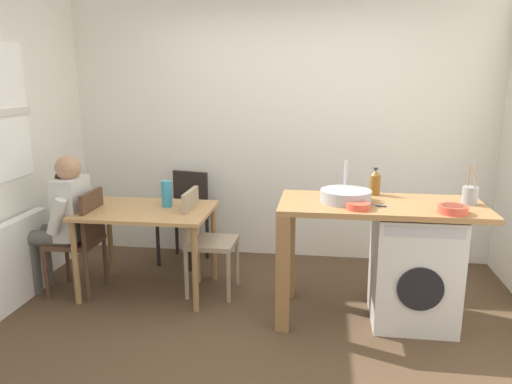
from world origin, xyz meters
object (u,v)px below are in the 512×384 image
object	(u,v)px
chair_person_seat	(82,236)
chair_spare_by_wall	(186,212)
seated_person	(63,217)
bottle_tall_green	(375,183)
dining_table	(147,220)
washing_machine	(413,267)
mixing_bowl	(358,205)
colander	(453,209)
utensil_crock	(470,195)
vase	(167,194)
chair_opposite	(203,236)

from	to	relation	value
chair_person_seat	chair_spare_by_wall	size ratio (longest dim) A/B	1.00
seated_person	bottle_tall_green	world-z (taller)	seated_person
dining_table	chair_spare_by_wall	world-z (taller)	chair_spare_by_wall
washing_machine	mixing_bowl	distance (m)	0.71
chair_spare_by_wall	seated_person	xyz separation A→B (m)	(-0.82, -0.87, 0.16)
mixing_bowl	colander	distance (m)	0.63
utensil_crock	seated_person	bearing A→B (deg)	178.52
washing_machine	colander	distance (m)	0.59
washing_machine	vase	world-z (taller)	vase
mixing_bowl	bottle_tall_green	bearing A→B (deg)	71.29
chair_opposite	washing_machine	xyz separation A→B (m)	(1.69, -0.29, -0.08)
washing_machine	utensil_crock	distance (m)	0.67
dining_table	seated_person	distance (m)	0.71
dining_table	utensil_crock	xyz separation A→B (m)	(2.54, -0.18, 0.35)
chair_spare_by_wall	bottle_tall_green	world-z (taller)	bottle_tall_green
seated_person	mixing_bowl	bearing A→B (deg)	-98.78
seated_person	chair_person_seat	bearing A→B (deg)	-90.00
chair_opposite	seated_person	bearing A→B (deg)	-81.35
mixing_bowl	seated_person	bearing A→B (deg)	172.18
chair_opposite	vase	xyz separation A→B (m)	(-0.33, 0.05, 0.35)
utensil_crock	vase	distance (m)	2.41
chair_opposite	bottle_tall_green	distance (m)	1.49
chair_person_seat	washing_machine	bearing A→B (deg)	-93.88
utensil_crock	colander	distance (m)	0.33
chair_spare_by_wall	utensil_crock	xyz separation A→B (m)	(2.42, -0.96, 0.48)
chair_spare_by_wall	mixing_bowl	world-z (taller)	mixing_bowl
bottle_tall_green	mixing_bowl	distance (m)	0.49
mixing_bowl	colander	size ratio (longest dim) A/B	0.85
chair_spare_by_wall	utensil_crock	bearing A→B (deg)	171.93
seated_person	colander	world-z (taller)	seated_person
washing_machine	utensil_crock	xyz separation A→B (m)	(0.37, 0.05, 0.56)
chair_person_seat	colander	bearing A→B (deg)	-97.96
dining_table	seated_person	world-z (taller)	seated_person
chair_person_seat	utensil_crock	distance (m)	3.12
chair_spare_by_wall	chair_person_seat	bearing A→B (deg)	66.25
chair_person_seat	chair_spare_by_wall	world-z (taller)	same
utensil_crock	bottle_tall_green	bearing A→B (deg)	162.20
mixing_bowl	colander	world-z (taller)	colander
dining_table	chair_person_seat	bearing A→B (deg)	-169.74
chair_spare_by_wall	mixing_bowl	xyz separation A→B (m)	(1.61, -1.21, 0.44)
colander	bottle_tall_green	bearing A→B (deg)	134.79
dining_table	colander	distance (m)	2.42
chair_person_seat	chair_opposite	xyz separation A→B (m)	(1.02, 0.15, 0.00)
seated_person	vase	size ratio (longest dim) A/B	5.31
chair_person_seat	vase	bearing A→B (deg)	-75.02
bottle_tall_green	utensil_crock	world-z (taller)	utensil_crock
chair_opposite	chair_person_seat	bearing A→B (deg)	-80.35
dining_table	mixing_bowl	distance (m)	1.80
dining_table	vase	bearing A→B (deg)	33.69
chair_opposite	colander	distance (m)	2.00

